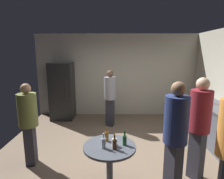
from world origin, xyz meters
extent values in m
cube|color=#7A6651|center=(0.00, 0.00, -0.05)|extent=(5.20, 5.20, 0.10)
cube|color=beige|center=(0.00, 2.63, 1.35)|extent=(5.32, 0.06, 2.70)
cube|color=black|center=(-1.74, 2.20, 0.90)|extent=(0.70, 0.65, 1.80)
cube|color=#262628|center=(-1.53, 1.86, 0.99)|extent=(0.03, 0.03, 0.60)
cube|color=#4C515B|center=(2.28, 0.44, 0.43)|extent=(0.60, 1.89, 0.86)
cube|color=#4C4C51|center=(2.28, 0.44, 0.88)|extent=(0.64, 1.93, 0.04)
cylinder|color=#3F141E|center=(2.23, 0.78, 1.01)|extent=(0.08, 0.08, 0.22)
cylinder|color=#3F141E|center=(2.23, 0.78, 1.17)|extent=(0.03, 0.03, 0.09)
cylinder|color=#4C515B|center=(-0.16, -1.03, 0.35)|extent=(0.10, 0.10, 0.70)
cylinder|color=#4C515B|center=(-0.16, -1.03, 0.72)|extent=(0.80, 0.80, 0.03)
cylinder|color=#8C5919|center=(-0.21, -0.88, 0.81)|extent=(0.06, 0.06, 0.15)
cylinder|color=#8C5919|center=(-0.21, -0.88, 0.93)|extent=(0.02, 0.02, 0.08)
cylinder|color=#593314|center=(-0.08, -1.14, 0.81)|extent=(0.06, 0.06, 0.15)
cylinder|color=#593314|center=(-0.08, -1.14, 0.93)|extent=(0.02, 0.02, 0.08)
cylinder|color=#26662D|center=(0.07, -1.01, 0.81)|extent=(0.06, 0.06, 0.15)
cylinder|color=#26662D|center=(0.07, -1.01, 0.93)|extent=(0.02, 0.02, 0.08)
cylinder|color=silver|center=(-0.24, -1.10, 0.81)|extent=(0.06, 0.06, 0.15)
cylinder|color=silver|center=(-0.24, -1.10, 0.93)|extent=(0.02, 0.02, 0.08)
cylinder|color=white|center=(-0.09, -1.04, 0.79)|extent=(0.08, 0.08, 0.11)
cube|color=#2D2D38|center=(0.78, -1.14, 0.43)|extent=(0.25, 0.27, 0.85)
cylinder|color=navy|center=(0.78, -1.14, 1.19)|extent=(0.46, 0.46, 0.67)
sphere|color=#8C6647|center=(0.78, -1.14, 1.63)|extent=(0.20, 0.20, 0.20)
cube|color=#2D2D38|center=(-1.67, -0.37, 0.39)|extent=(0.20, 0.24, 0.77)
cylinder|color=olive|center=(-1.67, -0.37, 1.08)|extent=(0.38, 0.38, 0.61)
sphere|color=tan|center=(-1.67, -0.37, 1.48)|extent=(0.18, 0.18, 0.18)
cube|color=#2D2D38|center=(-0.20, 1.58, 0.40)|extent=(0.26, 0.23, 0.80)
cylinder|color=gray|center=(-0.20, 1.58, 1.11)|extent=(0.43, 0.43, 0.63)
sphere|color=brown|center=(-0.20, 1.58, 1.52)|extent=(0.19, 0.19, 0.19)
cube|color=#2D2D38|center=(1.29, -0.75, 0.43)|extent=(0.26, 0.28, 0.85)
cylinder|color=maroon|center=(1.29, -0.75, 1.19)|extent=(0.47, 0.47, 0.68)
sphere|color=#D8AD8C|center=(1.29, -0.75, 1.63)|extent=(0.20, 0.20, 0.20)
camera|label=1|loc=(-0.09, -3.64, 2.12)|focal=30.24mm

